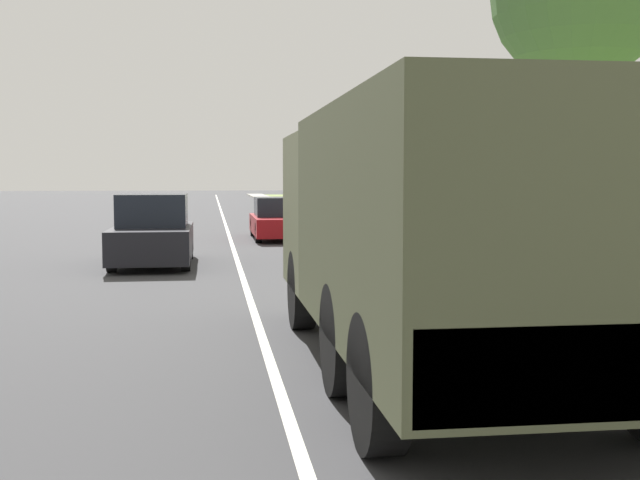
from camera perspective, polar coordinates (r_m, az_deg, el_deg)
The scene contains 8 objects.
ground_plane at distance 35.06m, azimuth -6.72°, elevation 1.04°, with size 180.00×180.00×0.00m, color #38383A.
lane_centre_stripe at distance 35.06m, azimuth -6.72°, elevation 1.05°, with size 0.12×120.00×0.00m.
sidewalk_right at distance 35.43m, azimuth 0.58°, elevation 1.21°, with size 1.80×120.00×0.12m.
grass_strip_right at distance 36.33m, azimuth 7.46°, elevation 1.17°, with size 7.00×120.00×0.02m.
military_truck at distance 8.58m, azimuth 8.31°, elevation 1.15°, with size 2.57×7.64×2.78m.
car_nearest_ahead at distance 19.48m, azimuth -11.79°, elevation 0.45°, with size 1.81×4.23×1.69m.
car_second_ahead at distance 27.19m, azimuth -3.01°, elevation 1.43°, with size 1.71×4.65×1.41m.
tree_far_right at distance 32.86m, azimuth 5.70°, elevation 9.02°, with size 3.36×3.36×6.40m.
Camera 1 is at (-0.66, 5.01, 2.10)m, focal length 45.00 mm.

